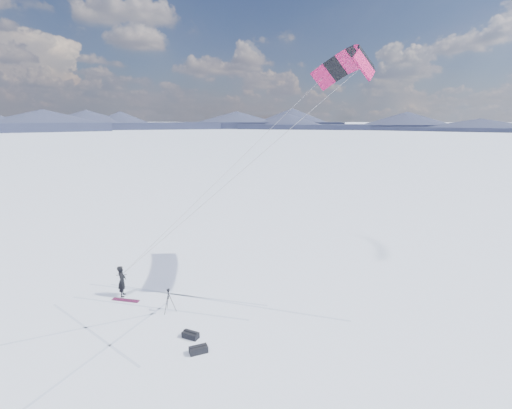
# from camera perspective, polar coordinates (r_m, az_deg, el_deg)

# --- Properties ---
(ground) EXTENTS (1800.00, 1800.00, 0.00)m
(ground) POSITION_cam_1_polar(r_m,az_deg,el_deg) (19.32, -19.83, -17.75)
(ground) COLOR white
(horizon_hills) EXTENTS (704.00, 705.94, 8.00)m
(horizon_hills) POSITION_cam_1_polar(r_m,az_deg,el_deg) (18.07, -20.53, -10.00)
(horizon_hills) COLOR #1C1F37
(horizon_hills) RESTS_ON ground
(snow_tracks) EXTENTS (14.76, 10.25, 0.01)m
(snow_tracks) POSITION_cam_1_polar(r_m,az_deg,el_deg) (19.34, -22.11, -17.91)
(snow_tracks) COLOR #A7B5D3
(snow_tracks) RESTS_ON ground
(snowkiter) EXTENTS (0.58, 0.73, 1.76)m
(snowkiter) POSITION_cam_1_polar(r_m,az_deg,el_deg) (22.56, -19.74, -13.06)
(snowkiter) COLOR black
(snowkiter) RESTS_ON ground
(snowboard) EXTENTS (1.56, 0.42, 0.04)m
(snowboard) POSITION_cam_1_polar(r_m,az_deg,el_deg) (21.98, -19.42, -13.71)
(snowboard) COLOR #7E1A4F
(snowboard) RESTS_ON ground
(tripod) EXTENTS (0.62, 0.65, 1.24)m
(tripod) POSITION_cam_1_polar(r_m,az_deg,el_deg) (19.91, -13.31, -13.68)
(tripod) COLOR black
(tripod) RESTS_ON ground
(gear_bag_a) EXTENTS (0.84, 0.69, 0.34)m
(gear_bag_a) POSITION_cam_1_polar(r_m,az_deg,el_deg) (16.96, -8.85, -21.19)
(gear_bag_a) COLOR black
(gear_bag_a) RESTS_ON ground
(gear_bag_b) EXTENTS (0.82, 0.57, 0.34)m
(gear_bag_b) POSITION_cam_1_polar(r_m,az_deg,el_deg) (17.94, -10.04, -19.14)
(gear_bag_b) COLOR black
(gear_bag_b) RESTS_ON ground
(power_kite) EXTENTS (13.48, 6.70, 12.17)m
(power_kite) POSITION_cam_1_polar(r_m,az_deg,el_deg) (21.88, 13.95, 20.03)
(power_kite) COLOR #B6134D
(power_kite) RESTS_ON ground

